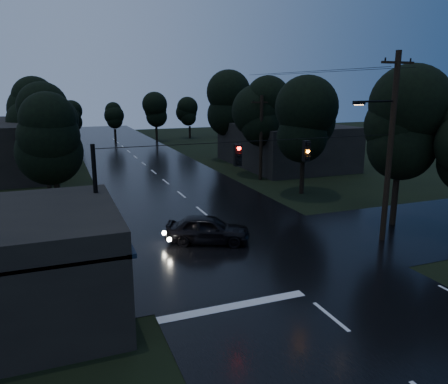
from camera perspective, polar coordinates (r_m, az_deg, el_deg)
main_road at (r=38.98m, az=-7.60°, el=1.29°), size 12.00×120.00×0.02m
cross_street at (r=22.58m, az=3.53°, el=-7.78°), size 60.00×9.00×0.02m
building_far_right at (r=47.39m, az=7.85°, el=6.16°), size 10.00×14.00×4.40m
utility_pole_main at (r=24.51m, az=20.76°, el=5.78°), size 3.50×0.30×10.00m
utility_pole_far at (r=39.29m, az=4.86°, el=7.19°), size 2.00×0.30×7.50m
anchor_pole_left at (r=18.85m, az=-16.20°, el=-3.04°), size 0.18×0.18×6.00m
span_signals at (r=20.59m, az=6.33°, el=5.20°), size 15.00×0.37×1.12m
tree_corner_near at (r=27.65m, az=22.17°, el=7.98°), size 4.48×4.48×9.44m
tree_left_a at (r=29.21m, az=-21.52°, el=6.80°), size 3.92×3.92×8.26m
tree_left_b at (r=37.15m, az=-22.57°, el=8.55°), size 4.20×4.20×8.85m
tree_left_c at (r=47.13m, az=-23.19°, el=9.80°), size 4.48×4.48×9.44m
tree_right_a at (r=34.23m, az=10.45°, el=9.00°), size 4.20×4.20×8.85m
tree_right_b at (r=41.48m, az=5.33°, el=10.45°), size 4.48×4.48×9.44m
tree_right_c at (r=50.82m, az=0.83°, el=11.49°), size 4.76×4.76×10.03m
car at (r=23.56m, az=-2.12°, el=-4.86°), size 4.84×3.53×1.53m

